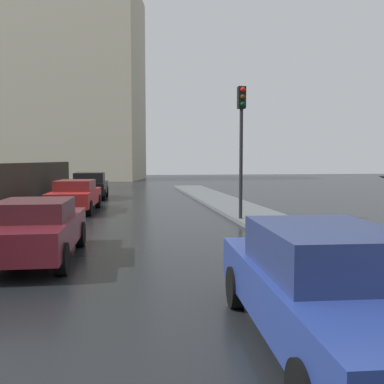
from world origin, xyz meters
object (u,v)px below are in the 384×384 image
Objects in this scene: traffic_light at (241,128)px; car_blue_far_lane at (325,287)px; car_red_far_ahead at (75,195)px; car_maroon_near_kerb at (36,228)px; car_black_behind_camera at (90,185)px.

car_blue_far_lane is at bearing -99.68° from traffic_light.
car_maroon_near_kerb is at bearing 94.29° from car_red_far_ahead.
car_maroon_near_kerb is 8.09m from traffic_light.
car_black_behind_camera is 12.28m from traffic_light.
car_black_behind_camera is at bearing 120.10° from traffic_light.
car_red_far_ahead is 14.80m from car_blue_far_lane.
car_blue_far_lane reaches higher than car_maroon_near_kerb.
car_maroon_near_kerb is 6.63m from car_blue_far_lane.
traffic_light is (5.92, 4.86, 2.60)m from car_maroon_near_kerb.
car_blue_far_lane is (4.32, -20.38, -0.03)m from car_black_behind_camera.
traffic_light reaches higher than car_blue_far_lane.
car_blue_far_lane is (4.21, -5.12, 0.03)m from car_maroon_near_kerb.
car_blue_far_lane is at bearing 110.38° from car_red_far_ahead.
car_red_far_ahead is at bearing 89.83° from car_black_behind_camera.
car_red_far_ahead reaches higher than car_maroon_near_kerb.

